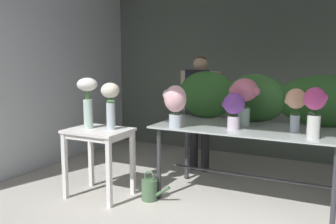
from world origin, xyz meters
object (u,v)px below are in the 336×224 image
(display_table_glass, at_px, (249,137))
(florist, at_px, (200,101))
(watering_can, at_px, (150,189))
(vase_peach_anemones, at_px, (296,104))
(vase_blush_tulips, at_px, (175,103))
(vase_rosy_freesia, at_px, (244,95))
(vase_violet_lilies, at_px, (234,108))
(vase_cream_lisianthus_tall, at_px, (110,100))
(side_table_white, at_px, (99,139))
(vase_white_roses_tall, at_px, (88,96))
(vase_fuchsia_hydrangea, at_px, (315,109))

(display_table_glass, distance_m, florist, 1.27)
(watering_can, bearing_deg, vase_peach_anemones, 16.34)
(vase_peach_anemones, bearing_deg, vase_blush_tulips, -164.32)
(vase_rosy_freesia, xyz_separation_m, watering_can, (-0.91, -0.54, -1.07))
(vase_rosy_freesia, height_order, vase_violet_lilies, vase_rosy_freesia)
(vase_cream_lisianthus_tall, bearing_deg, side_table_white, -158.47)
(vase_white_roses_tall, height_order, watering_can, vase_white_roses_tall)
(display_table_glass, xyz_separation_m, watering_can, (-0.98, -0.49, -0.60))
(display_table_glass, height_order, watering_can, display_table_glass)
(vase_white_roses_tall, bearing_deg, vase_blush_tulips, 13.44)
(vase_peach_anemones, bearing_deg, florist, 147.82)
(vase_fuchsia_hydrangea, bearing_deg, side_table_white, -171.50)
(vase_peach_anemones, bearing_deg, vase_rosy_freesia, 168.96)
(vase_fuchsia_hydrangea, distance_m, vase_cream_lisianthus_tall, 2.15)
(vase_white_roses_tall, height_order, vase_cream_lisianthus_tall, vase_white_roses_tall)
(vase_white_roses_tall, distance_m, vase_cream_lisianthus_tall, 0.29)
(vase_peach_anemones, bearing_deg, side_table_white, -164.40)
(vase_rosy_freesia, bearing_deg, side_table_white, -155.38)
(vase_peach_anemones, distance_m, vase_white_roses_tall, 2.27)
(florist, relative_size, vase_blush_tulips, 3.48)
(vase_fuchsia_hydrangea, xyz_separation_m, vase_violet_lilies, (-0.81, 0.08, -0.06))
(side_table_white, height_order, vase_rosy_freesia, vase_rosy_freesia)
(vase_fuchsia_hydrangea, height_order, vase_white_roses_tall, vase_white_roses_tall)
(side_table_white, distance_m, vase_violet_lilies, 1.57)
(vase_rosy_freesia, xyz_separation_m, vase_blush_tulips, (-0.64, -0.45, -0.07))
(side_table_white, distance_m, florist, 1.63)
(vase_blush_tulips, bearing_deg, vase_fuchsia_hydrangea, 4.13)
(vase_peach_anemones, distance_m, vase_violet_lilies, 0.62)
(display_table_glass, xyz_separation_m, vase_fuchsia_hydrangea, (0.70, -0.30, 0.41))
(vase_peach_anemones, xyz_separation_m, vase_fuchsia_hydrangea, (0.21, -0.24, -0.00))
(vase_peach_anemones, bearing_deg, watering_can, -163.66)
(vase_violet_lilies, bearing_deg, watering_can, -162.26)
(display_table_glass, height_order, vase_violet_lilies, vase_violet_lilies)
(florist, distance_m, vase_blush_tulips, 1.25)
(side_table_white, distance_m, vase_blush_tulips, 0.99)
(vase_rosy_freesia, xyz_separation_m, vase_white_roses_tall, (-1.63, -0.69, -0.03))
(vase_rosy_freesia, height_order, watering_can, vase_rosy_freesia)
(vase_violet_lilies, relative_size, watering_can, 1.11)
(display_table_glass, bearing_deg, side_table_white, -157.90)
(florist, height_order, vase_blush_tulips, florist)
(vase_fuchsia_hydrangea, bearing_deg, vase_cream_lisianthus_tall, -172.40)
(vase_fuchsia_hydrangea, bearing_deg, vase_blush_tulips, -175.87)
(vase_rosy_freesia, bearing_deg, vase_white_roses_tall, -157.23)
(vase_violet_lilies, relative_size, vase_white_roses_tall, 0.67)
(side_table_white, xyz_separation_m, vase_violet_lilies, (1.46, 0.42, 0.40))
(florist, relative_size, vase_rosy_freesia, 3.04)
(vase_violet_lilies, bearing_deg, vase_blush_tulips, -162.95)
(vase_rosy_freesia, xyz_separation_m, vase_fuchsia_hydrangea, (0.77, -0.35, -0.06))
(side_table_white, xyz_separation_m, florist, (0.65, 1.46, 0.32))
(vase_violet_lilies, bearing_deg, vase_fuchsia_hydrangea, -5.79)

